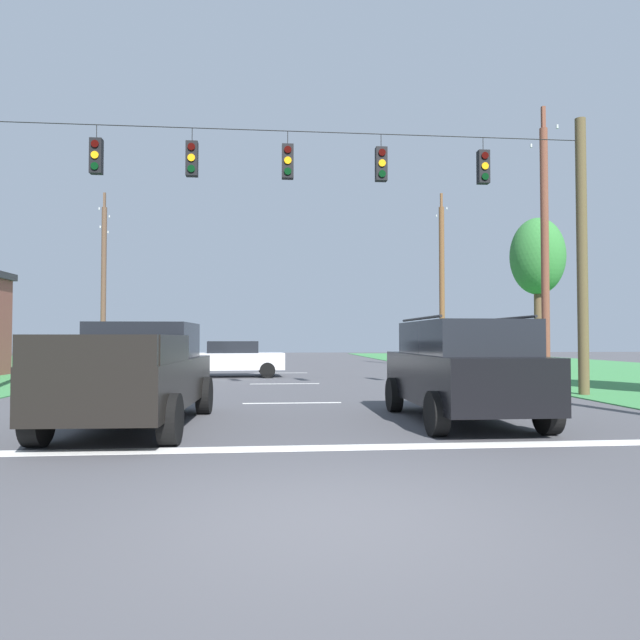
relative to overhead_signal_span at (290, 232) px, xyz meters
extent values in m
plane|color=#47474C|center=(0.03, -10.53, -4.57)|extent=(120.00, 120.00, 0.00)
cube|color=white|center=(0.03, -7.14, -4.57)|extent=(14.93, 0.45, 0.01)
cube|color=white|center=(0.03, -1.14, -4.57)|extent=(2.50, 0.15, 0.01)
cube|color=white|center=(0.03, 5.01, -4.57)|extent=(2.50, 0.15, 0.01)
cube|color=white|center=(0.03, 11.48, -4.57)|extent=(2.50, 0.15, 0.01)
cylinder|color=brown|center=(8.46, 0.00, -0.55)|extent=(0.30, 0.30, 8.05)
cylinder|color=black|center=(-0.01, 0.00, 2.82)|extent=(16.95, 0.02, 0.02)
cylinder|color=black|center=(-5.20, 0.00, 2.63)|extent=(0.02, 0.02, 0.38)
cube|color=black|center=(-5.20, 0.00, 1.96)|extent=(0.32, 0.24, 0.95)
cylinder|color=#310503|center=(-5.20, -0.14, 2.26)|extent=(0.20, 0.04, 0.20)
cylinder|color=orange|center=(-5.20, -0.14, 1.96)|extent=(0.20, 0.04, 0.20)
cylinder|color=black|center=(-5.20, -0.14, 1.66)|extent=(0.20, 0.04, 0.20)
cylinder|color=black|center=(-2.67, 0.00, 2.63)|extent=(0.02, 0.02, 0.38)
cube|color=black|center=(-2.67, 0.00, 1.96)|extent=(0.32, 0.24, 0.95)
cylinder|color=#310503|center=(-2.67, -0.14, 2.26)|extent=(0.20, 0.04, 0.20)
cylinder|color=orange|center=(-2.67, -0.14, 1.96)|extent=(0.20, 0.04, 0.20)
cylinder|color=black|center=(-2.67, -0.14, 1.66)|extent=(0.20, 0.04, 0.20)
cylinder|color=black|center=(-0.06, 0.00, 2.63)|extent=(0.02, 0.02, 0.38)
cube|color=black|center=(-0.06, 0.00, 1.96)|extent=(0.32, 0.24, 0.95)
cylinder|color=#310503|center=(-0.06, -0.14, 2.26)|extent=(0.20, 0.04, 0.20)
cylinder|color=orange|center=(-0.06, -0.14, 1.96)|extent=(0.20, 0.04, 0.20)
cylinder|color=black|center=(-0.06, -0.14, 1.66)|extent=(0.20, 0.04, 0.20)
cylinder|color=black|center=(2.57, 0.00, 2.63)|extent=(0.02, 0.02, 0.38)
cube|color=black|center=(2.57, 0.00, 1.96)|extent=(0.32, 0.24, 0.95)
cylinder|color=#310503|center=(2.57, -0.14, 2.26)|extent=(0.20, 0.04, 0.20)
cylinder|color=orange|center=(2.57, -0.14, 1.96)|extent=(0.20, 0.04, 0.20)
cylinder|color=black|center=(2.57, -0.14, 1.66)|extent=(0.20, 0.04, 0.20)
cylinder|color=black|center=(5.54, 0.00, 2.63)|extent=(0.02, 0.02, 0.38)
cube|color=black|center=(5.54, 0.00, 1.96)|extent=(0.32, 0.24, 0.95)
cylinder|color=#310503|center=(5.54, -0.14, 2.26)|extent=(0.20, 0.04, 0.20)
cylinder|color=orange|center=(5.54, -0.14, 1.96)|extent=(0.20, 0.04, 0.20)
cylinder|color=black|center=(5.54, -0.14, 1.66)|extent=(0.20, 0.04, 0.20)
cube|color=black|center=(-3.02, -4.84, -3.75)|extent=(2.18, 5.46, 0.85)
cube|color=black|center=(-3.00, -4.19, -2.97)|extent=(1.91, 1.96, 0.70)
cube|color=black|center=(-4.01, -6.16, -3.10)|extent=(0.18, 2.38, 0.45)
cube|color=black|center=(-2.13, -6.22, -3.10)|extent=(0.18, 2.38, 0.45)
cube|color=black|center=(-3.11, -7.49, -3.10)|extent=(1.96, 0.16, 0.45)
cylinder|color=black|center=(-3.96, -2.97, -4.17)|extent=(0.31, 0.81, 0.80)
cylinder|color=black|center=(-1.97, -3.03, -4.17)|extent=(0.31, 0.81, 0.80)
cylinder|color=black|center=(-4.08, -6.64, -4.17)|extent=(0.31, 0.81, 0.80)
cylinder|color=black|center=(-2.09, -6.70, -4.17)|extent=(0.31, 0.81, 0.80)
cube|color=black|center=(3.21, -4.66, -3.72)|extent=(1.96, 4.80, 0.95)
cube|color=black|center=(3.21, -4.81, -2.92)|extent=(1.80, 3.20, 0.65)
cylinder|color=black|center=(2.36, -4.80, -2.54)|extent=(0.05, 2.72, 0.05)
cylinder|color=black|center=(4.06, -4.81, -2.54)|extent=(0.05, 2.72, 0.05)
cylinder|color=black|center=(2.24, -3.02, -4.19)|extent=(0.26, 0.76, 0.76)
cylinder|color=black|center=(4.19, -3.03, -4.19)|extent=(0.26, 0.76, 0.76)
cylinder|color=black|center=(2.24, -6.29, -4.19)|extent=(0.26, 0.76, 0.76)
cylinder|color=black|center=(4.19, -6.29, -4.19)|extent=(0.26, 0.76, 0.76)
cube|color=silver|center=(-2.06, 8.90, -3.90)|extent=(4.39, 2.03, 0.70)
cube|color=black|center=(-2.06, 8.90, -3.30)|extent=(2.18, 1.73, 0.50)
cylinder|color=black|center=(-0.69, 9.87, -4.25)|extent=(0.65, 0.25, 0.64)
cylinder|color=black|center=(-0.60, 8.07, -4.25)|extent=(0.65, 0.25, 0.64)
cylinder|color=black|center=(-3.53, 9.72, -4.25)|extent=(0.65, 0.25, 0.64)
cylinder|color=black|center=(-3.43, 7.92, -4.25)|extent=(0.65, 0.25, 0.64)
cylinder|color=brown|center=(8.72, 2.73, -0.18)|extent=(0.26, 0.26, 8.77)
cube|color=brown|center=(8.72, 2.73, 3.80)|extent=(0.12, 0.12, 2.31)
cylinder|color=#B2B7BC|center=(8.72, 3.66, 3.92)|extent=(0.08, 0.08, 0.12)
cylinder|color=#B2B7BC|center=(8.72, 1.81, 3.92)|extent=(0.08, 0.08, 0.12)
cylinder|color=brown|center=(8.93, 14.86, -0.14)|extent=(0.29, 0.29, 8.87)
cube|color=brown|center=(8.93, 14.86, 3.89)|extent=(0.12, 0.12, 2.33)
cylinder|color=#B2B7BC|center=(8.93, 15.80, 4.01)|extent=(0.08, 0.08, 0.12)
cylinder|color=#B2B7BC|center=(8.93, 13.93, 4.01)|extent=(0.08, 0.08, 0.12)
cylinder|color=brown|center=(-9.21, 15.29, -0.29)|extent=(0.27, 0.27, 8.57)
cube|color=brown|center=(-9.21, 15.29, 3.59)|extent=(0.12, 0.12, 2.36)
cylinder|color=#B2B7BC|center=(-9.21, 16.23, 3.71)|extent=(0.08, 0.08, 0.12)
cylinder|color=#B2B7BC|center=(-9.21, 14.34, 3.71)|extent=(0.08, 0.08, 0.12)
cube|color=brown|center=(-9.21, 15.29, 2.69)|extent=(0.12, 0.12, 1.81)
cylinder|color=#B2B7BC|center=(-9.21, 16.01, 2.81)|extent=(0.08, 0.08, 0.12)
cylinder|color=#B2B7BC|center=(-9.21, 14.56, 2.81)|extent=(0.08, 0.08, 0.12)
cylinder|color=brown|center=(12.87, 11.74, -2.22)|extent=(0.39, 0.39, 4.70)
ellipsoid|color=#307333|center=(12.87, 11.74, 1.18)|extent=(2.68, 2.68, 3.85)
camera|label=1|loc=(-0.60, -15.74, -2.92)|focal=32.21mm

